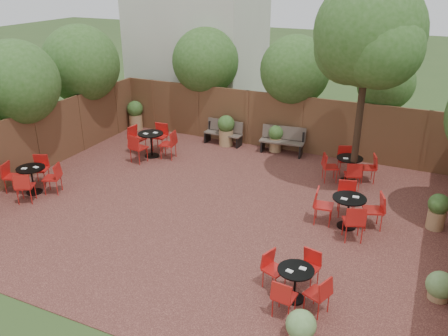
% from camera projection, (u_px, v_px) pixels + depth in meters
% --- Properties ---
extents(ground, '(80.00, 80.00, 0.00)m').
position_uv_depth(ground, '(211.00, 208.00, 12.57)').
color(ground, '#354F23').
rests_on(ground, ground).
extents(courtyard_paving, '(12.00, 10.00, 0.02)m').
position_uv_depth(courtyard_paving, '(211.00, 207.00, 12.57)').
color(courtyard_paving, '#3D1C19').
rests_on(courtyard_paving, ground).
extents(fence_back, '(12.00, 0.08, 2.00)m').
position_uv_depth(fence_back, '(273.00, 121.00, 16.34)').
color(fence_back, brown).
rests_on(fence_back, ground).
extents(fence_left, '(0.08, 10.00, 2.00)m').
position_uv_depth(fence_left, '(38.00, 141.00, 14.48)').
color(fence_left, brown).
rests_on(fence_left, ground).
extents(neighbour_building, '(5.00, 4.00, 8.00)m').
position_uv_depth(neighbour_building, '(198.00, 19.00, 19.39)').
color(neighbour_building, beige).
rests_on(neighbour_building, ground).
extents(overhang_foliage, '(15.91, 10.68, 2.75)m').
position_uv_depth(overhang_foliage, '(180.00, 80.00, 14.40)').
color(overhang_foliage, '#2E551B').
rests_on(overhang_foliage, ground).
extents(courtyard_tree, '(2.97, 2.90, 5.86)m').
position_uv_depth(courtyard_tree, '(368.00, 39.00, 12.16)').
color(courtyard_tree, black).
rests_on(courtyard_tree, courtyard_paving).
extents(park_bench_left, '(1.43, 0.52, 0.87)m').
position_uv_depth(park_bench_left, '(224.00, 132.00, 16.91)').
color(park_bench_left, brown).
rests_on(park_bench_left, courtyard_paving).
extents(park_bench_right, '(1.56, 0.63, 0.94)m').
position_uv_depth(park_bench_right, '(283.00, 140.00, 16.04)').
color(park_bench_right, brown).
rests_on(park_bench_right, courtyard_paving).
extents(bistro_tables, '(10.20, 7.50, 0.96)m').
position_uv_depth(bistro_tables, '(220.00, 182.00, 12.96)').
color(bistro_tables, black).
rests_on(bistro_tables, courtyard_paving).
extents(planters, '(11.75, 3.94, 1.15)m').
position_uv_depth(planters, '(227.00, 135.00, 16.23)').
color(planters, '#9F7A4F').
rests_on(planters, courtyard_paving).
extents(low_shrubs, '(2.67, 3.23, 0.61)m').
position_uv_depth(low_shrubs, '(372.00, 325.00, 8.00)').
color(low_shrubs, '#9F7A4F').
rests_on(low_shrubs, courtyard_paving).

